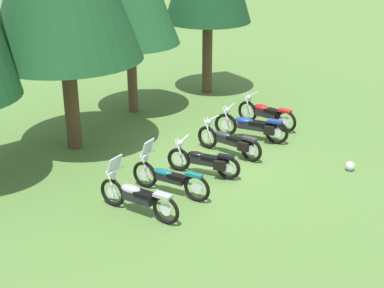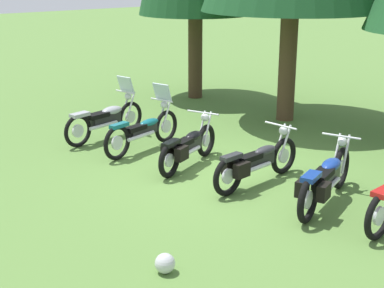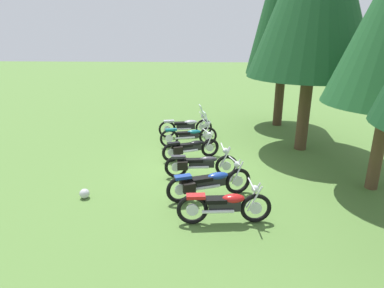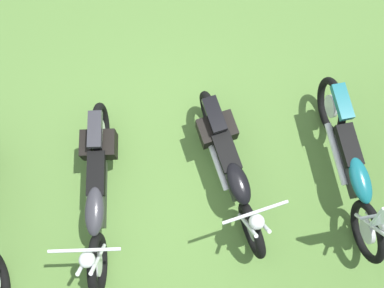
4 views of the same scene
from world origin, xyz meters
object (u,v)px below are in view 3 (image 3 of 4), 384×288
object	(u,v)px
motorcycle_2	(190,148)
motorcycle_4	(208,182)
motorcycle_0	(186,126)
motorcycle_5	(225,205)
motorcycle_1	(190,135)
dropped_helmet	(85,194)
motorcycle_3	(200,164)

from	to	relation	value
motorcycle_2	motorcycle_4	xyz separation A→B (m)	(2.91, 0.66, 0.04)
motorcycle_0	motorcycle_5	distance (m)	6.97
motorcycle_0	motorcycle_1	bearing A→B (deg)	-92.43
dropped_helmet	motorcycle_3	bearing A→B (deg)	116.26
motorcycle_1	motorcycle_2	distance (m)	1.44
motorcycle_0	motorcycle_3	size ratio (longest dim) A/B	1.00
motorcycle_5	motorcycle_2	bearing A→B (deg)	98.67
motorcycle_5	dropped_helmet	world-z (taller)	motorcycle_5
motorcycle_3	dropped_helmet	distance (m)	3.50
motorcycle_4	motorcycle_2	bearing A→B (deg)	81.91
motorcycle_4	motorcycle_0	bearing A→B (deg)	78.84
motorcycle_0	motorcycle_2	world-z (taller)	motorcycle_0
motorcycle_3	motorcycle_4	xyz separation A→B (m)	(1.38, 0.27, 0.03)
motorcycle_3	motorcycle_5	bearing A→B (deg)	-81.91
motorcycle_2	dropped_helmet	bearing A→B (deg)	-154.04
motorcycle_4	motorcycle_1	bearing A→B (deg)	78.92
motorcycle_2	motorcycle_5	xyz separation A→B (m)	(4.14, 1.05, 0.05)
dropped_helmet	motorcycle_5	bearing A→B (deg)	74.24
motorcycle_1	motorcycle_5	size ratio (longest dim) A/B	1.00
motorcycle_0	motorcycle_5	bearing A→B (deg)	-90.73
motorcycle_0	motorcycle_5	world-z (taller)	motorcycle_0
motorcycle_3	motorcycle_4	bearing A→B (deg)	-85.07
motorcycle_1	motorcycle_3	xyz separation A→B (m)	(2.97, 0.48, -0.03)
motorcycle_1	motorcycle_4	bearing A→B (deg)	-94.75
motorcycle_3	motorcycle_5	world-z (taller)	motorcycle_5
motorcycle_3	motorcycle_4	size ratio (longest dim) A/B	0.99
motorcycle_4	motorcycle_5	xyz separation A→B (m)	(1.24, 0.39, 0.01)
motorcycle_0	motorcycle_2	size ratio (longest dim) A/B	1.14
motorcycle_3	motorcycle_1	bearing A→B (deg)	93.16
motorcycle_1	motorcycle_5	distance (m)	5.70
motorcycle_1	motorcycle_3	bearing A→B (deg)	-95.31
motorcycle_4	motorcycle_5	bearing A→B (deg)	-93.30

